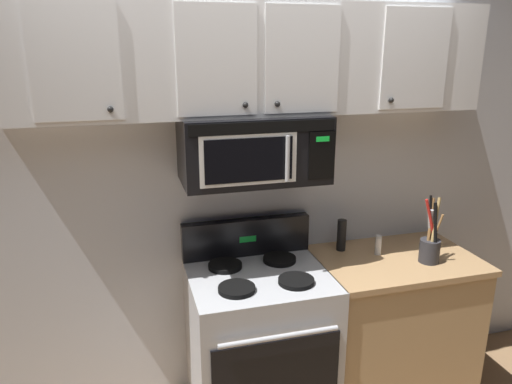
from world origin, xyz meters
name	(u,v)px	position (x,y,z in m)	size (l,w,h in m)	color
back_wall	(242,178)	(0.00, 0.79, 1.35)	(5.20, 0.10, 2.70)	silver
stove_range	(259,344)	(0.00, 0.42, 0.47)	(0.76, 0.69, 1.12)	#B7BABF
over_range_microwave	(253,148)	(0.00, 0.54, 1.58)	(0.76, 0.43, 0.35)	black
upper_cabinets	(252,59)	(0.00, 0.57, 2.02)	(2.50, 0.36, 0.55)	silver
counter_segment	(390,324)	(0.84, 0.43, 0.45)	(0.93, 0.65, 0.90)	tan
utensil_crock_charcoal	(430,245)	(0.98, 0.32, 1.01)	(0.12, 0.11, 0.39)	#2D2D33
salt_shaker	(378,245)	(0.75, 0.49, 0.96)	(0.04, 0.04, 0.12)	white
pepper_mill	(342,235)	(0.57, 0.61, 1.00)	(0.05, 0.05, 0.19)	black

